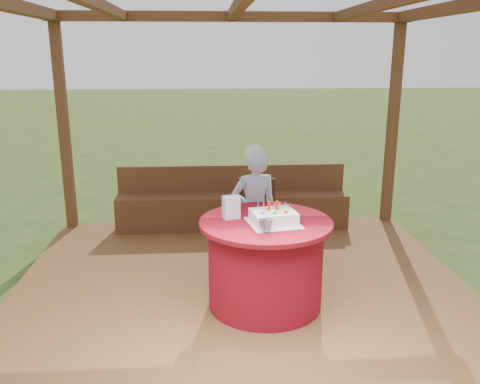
# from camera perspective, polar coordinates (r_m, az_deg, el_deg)

# --- Properties ---
(ground) EXTENTS (60.00, 60.00, 0.00)m
(ground) POSITION_cam_1_polar(r_m,az_deg,el_deg) (5.24, 0.19, -11.35)
(ground) COLOR #324C19
(ground) RESTS_ON ground
(deck) EXTENTS (4.50, 4.00, 0.12)m
(deck) POSITION_cam_1_polar(r_m,az_deg,el_deg) (5.21, 0.19, -10.76)
(deck) COLOR brown
(deck) RESTS_ON ground
(pergola) EXTENTS (4.50, 4.00, 2.72)m
(pergola) POSITION_cam_1_polar(r_m,az_deg,el_deg) (4.68, 0.21, 16.02)
(pergola) COLOR brown
(pergola) RESTS_ON deck
(bench) EXTENTS (3.00, 0.42, 0.80)m
(bench) POSITION_cam_1_polar(r_m,az_deg,el_deg) (6.69, -0.84, -1.74)
(bench) COLOR brown
(bench) RESTS_ON deck
(table) EXTENTS (1.18, 1.18, 0.81)m
(table) POSITION_cam_1_polar(r_m,az_deg,el_deg) (4.62, 2.86, -7.93)
(table) COLOR maroon
(table) RESTS_ON deck
(chair) EXTENTS (0.46, 0.46, 0.86)m
(chair) POSITION_cam_1_polar(r_m,az_deg,el_deg) (5.73, 1.86, -2.53)
(chair) COLOR #331B10
(chair) RESTS_ON deck
(elderly_woman) EXTENTS (0.54, 0.42, 1.36)m
(elderly_woman) POSITION_cam_1_polar(r_m,az_deg,el_deg) (5.18, 1.61, -2.01)
(elderly_woman) COLOR #95B9DE
(elderly_woman) RESTS_ON deck
(birthday_cake) EXTENTS (0.49, 0.49, 0.19)m
(birthday_cake) POSITION_cam_1_polar(r_m,az_deg,el_deg) (4.39, 3.77, -2.83)
(birthday_cake) COLOR white
(birthday_cake) RESTS_ON table
(gift_bag) EXTENTS (0.16, 0.13, 0.20)m
(gift_bag) POSITION_cam_1_polar(r_m,az_deg,el_deg) (4.50, -1.00, -1.72)
(gift_bag) COLOR #EA97D2
(gift_bag) RESTS_ON table
(drinking_glass) EXTENTS (0.14, 0.14, 0.11)m
(drinking_glass) POSITION_cam_1_polar(r_m,az_deg,el_deg) (4.18, 2.94, -3.84)
(drinking_glass) COLOR white
(drinking_glass) RESTS_ON table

